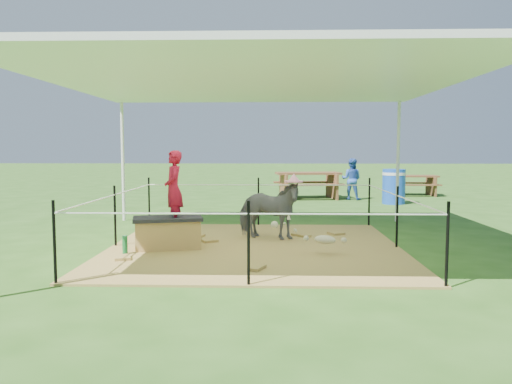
{
  "coord_description": "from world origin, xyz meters",
  "views": [
    {
      "loc": [
        0.25,
        -7.87,
        1.59
      ],
      "look_at": [
        0.0,
        0.6,
        0.85
      ],
      "focal_mm": 35.0,
      "sensor_mm": 36.0,
      "label": 1
    }
  ],
  "objects_px": {
    "straw_bale": "(168,234)",
    "picnic_table_near": "(308,185)",
    "pony": "(268,210)",
    "picnic_table_far": "(412,185)",
    "green_bottle": "(125,245)",
    "trash_barrel": "(394,187)",
    "woman": "(174,182)",
    "foal": "(325,238)",
    "distant_person": "(351,179)"
  },
  "relations": [
    {
      "from": "straw_bale",
      "to": "distant_person",
      "type": "relative_size",
      "value": 0.77
    },
    {
      "from": "trash_barrel",
      "to": "distant_person",
      "type": "bearing_deg",
      "value": 132.61
    },
    {
      "from": "trash_barrel",
      "to": "picnic_table_far",
      "type": "relative_size",
      "value": 0.61
    },
    {
      "from": "trash_barrel",
      "to": "woman",
      "type": "bearing_deg",
      "value": -126.9
    },
    {
      "from": "picnic_table_near",
      "to": "green_bottle",
      "type": "bearing_deg",
      "value": -118.5
    },
    {
      "from": "green_bottle",
      "to": "picnic_table_near",
      "type": "bearing_deg",
      "value": 68.86
    },
    {
      "from": "woman",
      "to": "foal",
      "type": "relative_size",
      "value": 1.33
    },
    {
      "from": "trash_barrel",
      "to": "picnic_table_near",
      "type": "relative_size",
      "value": 0.5
    },
    {
      "from": "straw_bale",
      "to": "picnic_table_near",
      "type": "relative_size",
      "value": 0.49
    },
    {
      "from": "foal",
      "to": "green_bottle",
      "type": "bearing_deg",
      "value": -155.29
    },
    {
      "from": "green_bottle",
      "to": "picnic_table_far",
      "type": "relative_size",
      "value": 0.17
    },
    {
      "from": "woman",
      "to": "picnic_table_near",
      "type": "bearing_deg",
      "value": 147.87
    },
    {
      "from": "picnic_table_far",
      "to": "trash_barrel",
      "type": "bearing_deg",
      "value": -114.23
    },
    {
      "from": "woman",
      "to": "distant_person",
      "type": "xyz_separation_m",
      "value": [
        4.01,
        7.85,
        -0.42
      ]
    },
    {
      "from": "green_bottle",
      "to": "foal",
      "type": "distance_m",
      "value": 2.96
    },
    {
      "from": "straw_bale",
      "to": "foal",
      "type": "relative_size",
      "value": 1.11
    },
    {
      "from": "pony",
      "to": "picnic_table_near",
      "type": "relative_size",
      "value": 0.59
    },
    {
      "from": "green_bottle",
      "to": "straw_bale",
      "type": "bearing_deg",
      "value": 39.29
    },
    {
      "from": "picnic_table_far",
      "to": "distant_person",
      "type": "distance_m",
      "value": 2.74
    },
    {
      "from": "foal",
      "to": "straw_bale",
      "type": "bearing_deg",
      "value": -165.64
    },
    {
      "from": "woman",
      "to": "distant_person",
      "type": "height_order",
      "value": "woman"
    },
    {
      "from": "straw_bale",
      "to": "woman",
      "type": "distance_m",
      "value": 0.82
    },
    {
      "from": "picnic_table_near",
      "to": "distant_person",
      "type": "distance_m",
      "value": 1.38
    },
    {
      "from": "foal",
      "to": "distant_person",
      "type": "height_order",
      "value": "distant_person"
    },
    {
      "from": "green_bottle",
      "to": "foal",
      "type": "height_order",
      "value": "foal"
    },
    {
      "from": "foal",
      "to": "woman",
      "type": "bearing_deg",
      "value": -166.04
    },
    {
      "from": "green_bottle",
      "to": "picnic_table_near",
      "type": "relative_size",
      "value": 0.14
    },
    {
      "from": "woman",
      "to": "foal",
      "type": "height_order",
      "value": "woman"
    },
    {
      "from": "woman",
      "to": "picnic_table_far",
      "type": "distance_m",
      "value": 11.28
    },
    {
      "from": "green_bottle",
      "to": "pony",
      "type": "height_order",
      "value": "pony"
    },
    {
      "from": "foal",
      "to": "picnic_table_far",
      "type": "relative_size",
      "value": 0.54
    },
    {
      "from": "trash_barrel",
      "to": "straw_bale",
      "type": "bearing_deg",
      "value": -127.44
    },
    {
      "from": "distant_person",
      "to": "picnic_table_near",
      "type": "bearing_deg",
      "value": 5.05
    },
    {
      "from": "pony",
      "to": "picnic_table_far",
      "type": "height_order",
      "value": "pony"
    },
    {
      "from": "green_bottle",
      "to": "distant_person",
      "type": "height_order",
      "value": "distant_person"
    },
    {
      "from": "trash_barrel",
      "to": "picnic_table_near",
      "type": "distance_m",
      "value": 2.78
    },
    {
      "from": "pony",
      "to": "distant_person",
      "type": "distance_m",
      "value": 7.45
    },
    {
      "from": "straw_bale",
      "to": "foal",
      "type": "distance_m",
      "value": 2.44
    },
    {
      "from": "straw_bale",
      "to": "picnic_table_far",
      "type": "distance_m",
      "value": 11.31
    },
    {
      "from": "picnic_table_far",
      "to": "distant_person",
      "type": "xyz_separation_m",
      "value": [
        -2.29,
        -1.48,
        0.3
      ]
    },
    {
      "from": "picnic_table_far",
      "to": "woman",
      "type": "bearing_deg",
      "value": -122.61
    },
    {
      "from": "green_bottle",
      "to": "trash_barrel",
      "type": "relative_size",
      "value": 0.28
    },
    {
      "from": "straw_bale",
      "to": "woman",
      "type": "height_order",
      "value": "woman"
    },
    {
      "from": "foal",
      "to": "picnic_table_near",
      "type": "height_order",
      "value": "picnic_table_near"
    },
    {
      "from": "straw_bale",
      "to": "picnic_table_far",
      "type": "bearing_deg",
      "value": 55.55
    },
    {
      "from": "trash_barrel",
      "to": "picnic_table_far",
      "type": "bearing_deg",
      "value": 64.35
    },
    {
      "from": "green_bottle",
      "to": "foal",
      "type": "bearing_deg",
      "value": 1.1
    },
    {
      "from": "straw_bale",
      "to": "trash_barrel",
      "type": "height_order",
      "value": "trash_barrel"
    },
    {
      "from": "foal",
      "to": "picnic_table_far",
      "type": "bearing_deg",
      "value": 91.32
    },
    {
      "from": "picnic_table_near",
      "to": "distant_person",
      "type": "bearing_deg",
      "value": -21.83
    }
  ]
}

